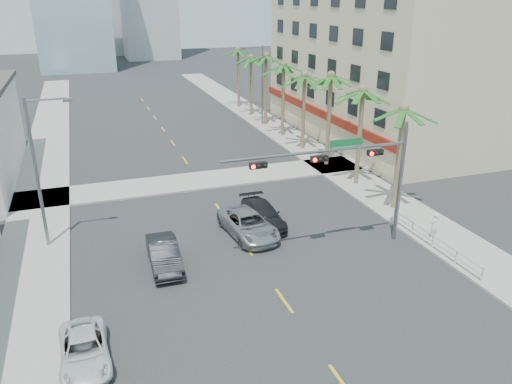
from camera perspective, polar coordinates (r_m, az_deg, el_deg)
ground at (r=22.39m, az=7.30°, el=-17.61°), size 260.00×260.00×0.00m
sidewalk_right at (r=43.07m, az=9.94°, el=2.24°), size 4.00×120.00×0.15m
sidewalk_left at (r=38.20m, az=-23.50°, el=-1.84°), size 4.00×120.00×0.15m
sidewalk_cross at (r=40.72m, az=-6.42°, el=1.29°), size 80.00×4.00×0.15m
building_right at (r=54.90m, az=14.75°, el=13.98°), size 15.25×28.00×15.00m
traffic_signal_mast at (r=28.65m, az=11.17°, el=2.79°), size 11.12×0.54×7.20m
palm_tree_0 at (r=34.50m, az=16.53°, el=8.97°), size 4.80×4.80×7.80m
palm_tree_1 at (r=38.69m, az=12.14°, el=11.18°), size 4.80×4.80×8.16m
palm_tree_2 at (r=43.10m, az=8.57°, el=12.91°), size 4.80×4.80×8.52m
palm_tree_3 at (r=47.82m, az=5.60°, el=13.03°), size 4.80×4.80×7.80m
palm_tree_4 at (r=52.49m, az=3.18°, el=14.24°), size 4.80×4.80×8.16m
palm_tree_5 at (r=57.26m, az=1.15°, el=15.22°), size 4.80×4.80×8.52m
palm_tree_6 at (r=62.21m, az=-0.58°, el=15.08°), size 4.80×4.80×7.80m
palm_tree_7 at (r=67.09m, az=-2.07°, el=15.84°), size 4.80×4.80×8.16m
streetlight_left at (r=30.82m, az=-23.53°, el=2.69°), size 2.55×0.25×9.00m
streetlight_right at (r=57.42m, az=0.55°, el=12.50°), size 2.55×0.25×9.00m
guardrail at (r=31.29m, az=19.60°, el=-5.17°), size 0.08×8.08×1.00m
car_parked_far at (r=22.46m, az=-19.03°, el=-16.74°), size 2.06×4.28×1.17m
car_lane_left at (r=28.24m, az=-10.47°, el=-7.02°), size 1.68×4.55×1.49m
car_lane_center at (r=31.24m, az=-0.90°, el=-3.72°), size 3.02×5.59×1.49m
car_lane_right at (r=32.65m, az=0.75°, el=-2.61°), size 2.01×4.95×1.44m
pedestrian at (r=32.42m, az=19.65°, el=-3.63°), size 0.72×0.62×1.66m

